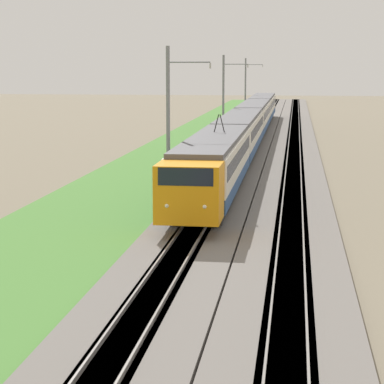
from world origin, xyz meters
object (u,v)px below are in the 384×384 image
Objects in this scene: catenary_mast_far at (224,99)px; catenary_mast_mid at (169,123)px; passenger_train at (248,123)px; catenary_mast_distant at (246,89)px.

catenary_mast_mid is at bearing 180.00° from catenary_mast_far.
passenger_train is at bearing -4.74° from catenary_mast_mid.
catenary_mast_mid is 1.00× the size of catenary_mast_far.
catenary_mast_far is at bearing -0.00° from catenary_mast_mid.
catenary_mast_far is (1.76, 2.55, 2.29)m from passenger_train.
catenary_mast_distant is (34.34, 2.55, 2.31)m from passenger_train.
catenary_mast_mid reaches higher than catenary_mast_far.
catenary_mast_mid is 65.15m from catenary_mast_distant.
catenary_mast_far reaches higher than passenger_train.
passenger_train is 31.00m from catenary_mast_mid.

